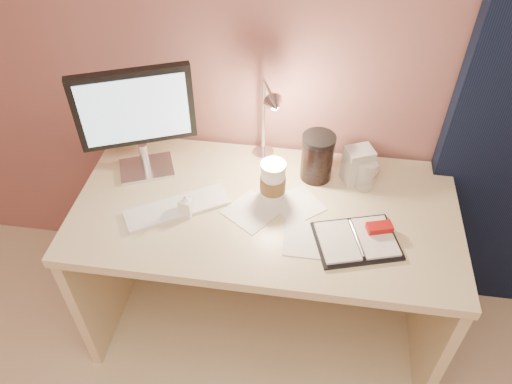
# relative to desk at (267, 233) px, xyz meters

# --- Properties ---
(desk) EXTENTS (1.40, 0.70, 0.73)m
(desk) POSITION_rel_desk_xyz_m (0.00, 0.00, 0.00)
(desk) COLOR beige
(desk) RESTS_ON ground
(monitor) EXTENTS (0.40, 0.22, 0.45)m
(monitor) POSITION_rel_desk_xyz_m (-0.49, 0.06, 0.49)
(monitor) COLOR silver
(monitor) RESTS_ON desk
(keyboard) EXTENTS (0.38, 0.29, 0.02)m
(keyboard) POSITION_rel_desk_xyz_m (-0.32, -0.13, 0.23)
(keyboard) COLOR white
(keyboard) RESTS_ON desk
(planner) EXTENTS (0.32, 0.28, 0.04)m
(planner) POSITION_rel_desk_xyz_m (0.33, -0.19, 0.24)
(planner) COLOR black
(planner) RESTS_ON desk
(paper_a) EXTENTS (0.17, 0.17, 0.00)m
(paper_a) POSITION_rel_desk_xyz_m (0.16, -0.21, 0.23)
(paper_a) COLOR silver
(paper_a) RESTS_ON desk
(paper_b) EXTENTS (0.23, 0.23, 0.00)m
(paper_b) POSITION_rel_desk_xyz_m (-0.05, -0.10, 0.23)
(paper_b) COLOR silver
(paper_b) RESTS_ON desk
(paper_c) EXTENTS (0.22, 0.22, 0.00)m
(paper_c) POSITION_rel_desk_xyz_m (0.11, -0.04, 0.23)
(paper_c) COLOR silver
(paper_c) RESTS_ON desk
(coffee_cup) EXTENTS (0.09, 0.09, 0.15)m
(coffee_cup) POSITION_rel_desk_xyz_m (0.02, -0.01, 0.30)
(coffee_cup) COLOR white
(coffee_cup) RESTS_ON desk
(clear_cup) EXTENTS (0.07, 0.07, 0.12)m
(clear_cup) POSITION_rel_desk_xyz_m (0.35, 0.09, 0.29)
(clear_cup) COLOR white
(clear_cup) RESTS_ON desk
(bowl) EXTENTS (0.16, 0.16, 0.04)m
(bowl) POSITION_rel_desk_xyz_m (0.35, 0.17, 0.25)
(bowl) COLOR white
(bowl) RESTS_ON desk
(lotion_bottle) EXTENTS (0.05, 0.05, 0.10)m
(lotion_bottle) POSITION_rel_desk_xyz_m (-0.27, -0.15, 0.28)
(lotion_bottle) COLOR white
(lotion_bottle) RESTS_ON desk
(dark_jar) EXTENTS (0.12, 0.12, 0.17)m
(dark_jar) POSITION_rel_desk_xyz_m (0.17, 0.12, 0.31)
(dark_jar) COLOR black
(dark_jar) RESTS_ON desk
(product_box) EXTENTS (0.12, 0.11, 0.15)m
(product_box) POSITION_rel_desk_xyz_m (0.32, 0.12, 0.30)
(product_box) COLOR silver
(product_box) RESTS_ON desk
(desk_lamp) EXTENTS (0.14, 0.22, 0.37)m
(desk_lamp) POSITION_rel_desk_xyz_m (-0.08, 0.14, 0.46)
(desk_lamp) COLOR silver
(desk_lamp) RESTS_ON desk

